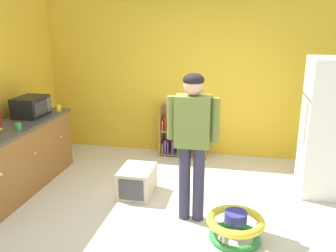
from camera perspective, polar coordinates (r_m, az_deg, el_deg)
ground_plane at (r=4.26m, az=0.56°, el=-14.94°), size 12.00×12.00×0.00m
back_wall at (r=6.01m, az=4.89°, el=8.06°), size 5.20×0.06×2.70m
kitchen_counter at (r=5.20m, az=-23.15°, el=-4.80°), size 0.65×2.13×0.90m
refrigerator at (r=5.07m, az=24.55°, el=-0.28°), size 0.73×0.68×1.78m
bookshelf at (r=6.09m, az=2.08°, el=-1.34°), size 0.80×0.28×0.85m
standing_person at (r=3.92m, az=3.90°, el=-1.26°), size 0.57×0.23×1.69m
baby_walker at (r=3.95m, az=10.58°, el=-15.29°), size 0.60×0.60×0.32m
pet_carrier at (r=4.82m, az=-4.91°, el=-8.66°), size 0.42×0.55×0.36m
microwave at (r=5.46m, az=-20.86°, el=2.89°), size 0.37×0.48×0.28m
green_cup at (r=4.84m, az=-22.63°, el=-0.08°), size 0.08×0.08×0.09m
yellow_cup at (r=5.66m, az=-16.99°, el=2.73°), size 0.08×0.08×0.09m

